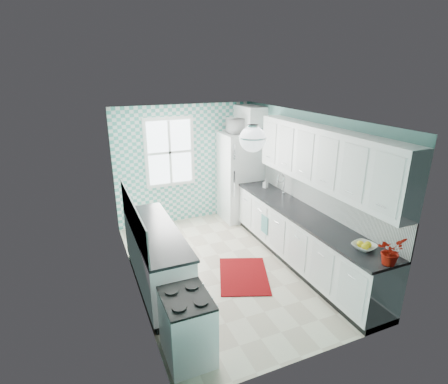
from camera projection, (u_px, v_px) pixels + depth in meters
name	position (u px, v px, depth m)	size (l,w,h in m)	color
floor	(227.00, 267.00, 5.94)	(3.00, 4.40, 0.02)	beige
ceiling	(228.00, 117.00, 5.10)	(3.00, 4.40, 0.02)	white
wall_back	(186.00, 164.00, 7.43)	(3.00, 0.02, 2.50)	#6DABA4
wall_front	(313.00, 266.00, 3.60)	(3.00, 0.02, 2.50)	#6DABA4
wall_left	(130.00, 212.00, 4.96)	(0.02, 4.40, 2.50)	#6DABA4
wall_right	(307.00, 185.00, 6.08)	(0.02, 4.40, 2.50)	#6DABA4
accent_wall	(186.00, 164.00, 7.42)	(3.00, 0.01, 2.50)	#49AA9B
window	(170.00, 152.00, 7.16)	(1.04, 0.05, 1.44)	white
backsplash_right	(320.00, 196.00, 5.74)	(0.02, 3.60, 0.51)	white
backsplash_left	(133.00, 217.00, 4.92)	(0.02, 2.15, 0.51)	white
upper_cabinets_right	(324.00, 158.00, 5.28)	(0.33, 3.20, 0.90)	white
upper_cabinet_fridge	(249.00, 116.00, 7.25)	(0.40, 0.74, 0.40)	white
ceiling_light	(253.00, 139.00, 4.47)	(0.34, 0.34, 0.35)	silver
base_cabinets_right	(302.00, 240.00, 5.88)	(0.60, 3.60, 0.90)	white
countertop_right	(303.00, 214.00, 5.72)	(0.63, 3.60, 0.04)	black
base_cabinets_left	(157.00, 259.00, 5.28)	(0.60, 2.15, 0.90)	white
countertop_left	(155.00, 231.00, 5.13)	(0.63, 2.15, 0.04)	black
fridge	(240.00, 176.00, 7.60)	(0.83, 0.82, 1.90)	white
stove	(187.00, 326.00, 3.96)	(0.53, 0.66, 0.79)	white
sink	(276.00, 196.00, 6.49)	(0.45, 0.37, 0.53)	silver
rug	(244.00, 276.00, 5.65)	(0.76, 1.09, 0.02)	#61060C
dish_towel	(264.00, 224.00, 6.38)	(0.02, 0.23, 0.34)	#5FADA8
fruit_bowl	(364.00, 246.00, 4.56)	(0.29, 0.29, 0.07)	white
potted_plant	(390.00, 251.00, 4.17)	(0.31, 0.27, 0.35)	red
soap_bottle	(265.00, 184.00, 6.90)	(0.08, 0.08, 0.17)	#98A3AA
microwave	(241.00, 125.00, 7.24)	(0.56, 0.38, 0.31)	white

